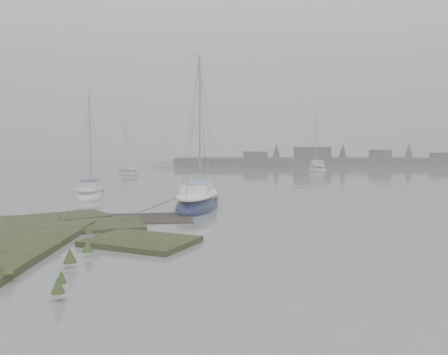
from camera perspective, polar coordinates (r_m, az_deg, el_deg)
ground at (r=45.40m, az=-4.96°, el=-0.15°), size 160.00×160.00×0.00m
far_shoreline at (r=80.70m, az=16.04°, el=2.13°), size 60.00×8.00×4.15m
sailboat_main at (r=23.61m, az=-3.48°, el=-3.32°), size 2.92×6.59×8.99m
sailboat_white at (r=29.73m, az=-17.13°, el=-2.08°), size 2.46×5.37×7.30m
sailboat_far_a at (r=53.55m, az=-12.43°, el=0.65°), size 4.11×5.54×7.56m
sailboat_far_b at (r=60.77m, az=12.05°, el=1.10°), size 2.71×6.84×9.44m
sailboat_far_c at (r=74.20m, az=-7.67°, el=1.60°), size 4.66×1.71×6.49m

